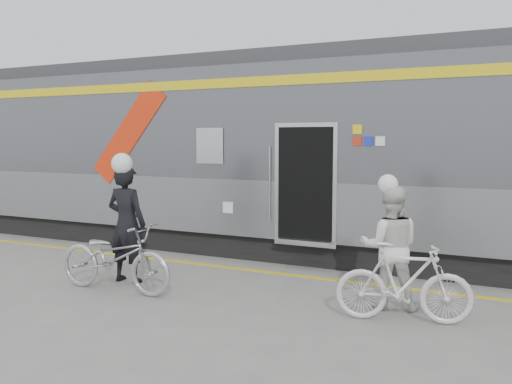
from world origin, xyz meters
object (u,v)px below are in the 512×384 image
Objects in this scene: bicycle_left at (115,257)px; bicycle_right at (404,283)px; man at (127,224)px; woman at (390,247)px.

bicycle_left is 4.37m from bicycle_right.
man is at bearing 75.99° from bicycle_right.
woman is (4.24, 0.51, -0.12)m from man.
bicycle_right is at bearing -84.73° from bicycle_left.
bicycle_left is at bearing 83.19° from bicycle_right.
man is 1.13× the size of woman.
woman is (4.04, 1.06, 0.33)m from bicycle_left.
bicycle_right is at bearing 178.07° from man.
woman is 0.71m from bicycle_right.
woman reaches higher than bicycle_left.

